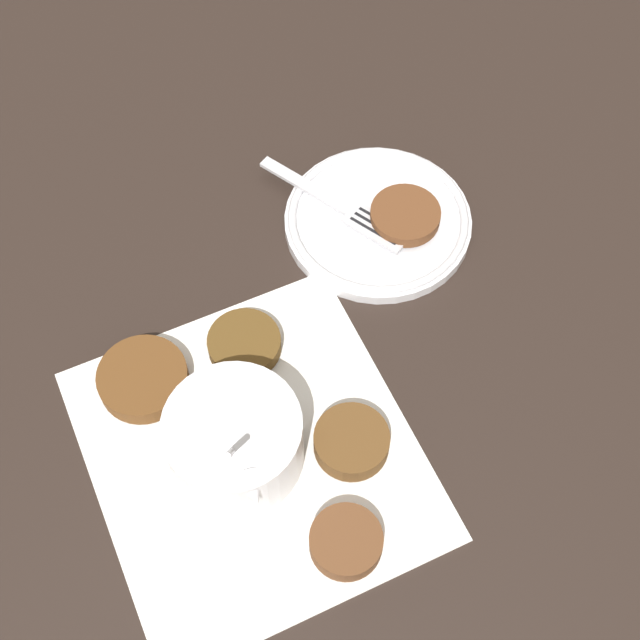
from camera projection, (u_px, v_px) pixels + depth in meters
The scene contains 10 objects.
ground_plane at pixel (234, 469), 0.73m from camera, with size 4.00×4.00×0.00m, color black.
napkin at pixel (253, 453), 0.74m from camera, with size 0.30×0.28×0.00m.
sauce_bowl at pixel (235, 442), 0.71m from camera, with size 0.12×0.11×0.12m.
fritter_0 at pixel (352, 442), 0.73m from camera, with size 0.06×0.06×0.02m.
fritter_1 at pixel (346, 542), 0.69m from camera, with size 0.06×0.06×0.02m.
fritter_2 at pixel (244, 344), 0.78m from camera, with size 0.06×0.06×0.02m.
fritter_3 at pixel (143, 379), 0.76m from camera, with size 0.08×0.08×0.02m.
serving_plate at pixel (378, 220), 0.85m from camera, with size 0.18×0.18×0.02m.
fritter_on_plate at pixel (405, 215), 0.84m from camera, with size 0.07×0.07×0.01m.
fork at pixel (349, 211), 0.85m from camera, with size 0.15×0.11×0.00m.
Camera 1 is at (0.28, -0.02, 0.69)m, focal length 50.00 mm.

